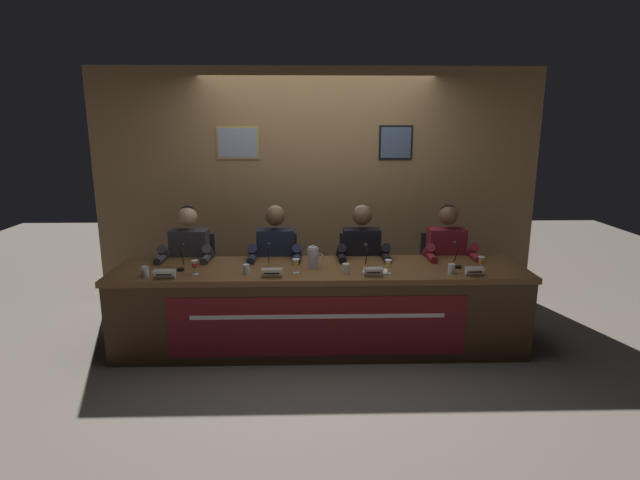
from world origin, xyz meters
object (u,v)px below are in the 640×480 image
chair_far_right (441,279)px  water_cup_center_left (246,270)px  nameplate_center_left (272,273)px  juice_glass_center_left (296,263)px  nameplate_far_right (475,271)px  panelist_far_left (188,260)px  panelist_center_right (362,259)px  juice_glass_center_right (388,264)px  juice_glass_far_right (481,261)px  microphone_center_right (367,261)px  microphone_far_left (181,261)px  water_cup_center_right (346,269)px  water_cup_far_left (145,272)px  panelist_far_right (448,258)px  document_stack_center_right (375,271)px  nameplate_far_left (164,274)px  microphone_center_left (268,260)px  chair_center_right (359,280)px  microphone_far_right (457,259)px  juice_glass_far_left (195,265)px  panelist_center_left (276,259)px  nameplate_center_right (374,272)px  chair_center_left (277,280)px  water_cup_far_right (451,269)px  conference_table (320,296)px  water_pitcher_central (313,257)px  chair_far_left (194,281)px

chair_far_right → water_cup_center_left: bearing=-157.7°
nameplate_center_left → juice_glass_center_left: size_ratio=1.41×
nameplate_far_right → panelist_far_left: bearing=165.0°
panelist_center_right → juice_glass_center_right: bearing=-75.4°
nameplate_center_left → chair_far_right: bearing=27.7°
nameplate_far_right → juice_glass_far_right: bearing=56.5°
nameplate_center_left → microphone_center_right: size_ratio=0.81×
microphone_far_left → water_cup_center_right: bearing=-6.2°
microphone_center_right → water_cup_center_right: bearing=-147.2°
water_cup_far_left → panelist_center_right: (1.90, 0.62, -0.07)m
panelist_far_right → document_stack_center_right: panelist_far_right is taller
juice_glass_center_right → water_cup_center_left: bearing=179.0°
microphone_far_left → microphone_center_right: same height
nameplate_far_left → microphone_center_left: (0.84, 0.28, 0.03)m
chair_center_right → juice_glass_center_left: bearing=-129.9°
water_cup_center_right → juice_glass_center_right: bearing=-3.5°
microphone_far_left → microphone_far_right: (2.45, 0.02, 0.00)m
juice_glass_far_left → chair_far_right: (2.33, 0.78, -0.39)m
panelist_far_left → chair_center_right: bearing=6.8°
water_cup_far_left → panelist_center_left: bearing=30.5°
juice_glass_far_right → nameplate_center_right: bearing=-170.9°
document_stack_center_right → juice_glass_center_left: bearing=-178.6°
chair_center_left → water_cup_far_right: chair_center_left is taller
conference_table → microphone_center_right: microphone_center_right is taller
microphone_far_left → water_cup_center_right: size_ratio=2.54×
nameplate_far_left → document_stack_center_right: (1.78, 0.15, -0.03)m
chair_center_left → panelist_center_right: bearing=-13.3°
juice_glass_center_right → water_cup_far_right: 0.55m
water_cup_far_left → chair_far_right: bearing=16.7°
panelist_center_left → water_cup_far_right: panelist_center_left is taller
nameplate_far_left → water_cup_far_left: 0.19m
panelist_center_left → document_stack_center_right: 1.05m
water_cup_far_left → chair_center_left: (1.06, 0.82, -0.34)m
water_cup_far_left → document_stack_center_right: 1.96m
water_cup_far_left → water_cup_far_right: bearing=0.3°
juice_glass_center_right → water_cup_center_right: size_ratio=1.46×
nameplate_center_right → juice_glass_center_left: bearing=169.4°
document_stack_center_right → water_pitcher_central: bearing=165.5°
nameplate_center_left → juice_glass_far_right: bearing=4.8°
water_cup_center_right → water_cup_center_left: bearing=-180.0°
microphone_far_left → conference_table: bearing=-3.9°
water_cup_center_left → document_stack_center_right: bearing=1.9°
microphone_far_left → chair_center_right: 1.80m
nameplate_far_right → panelist_center_left: bearing=158.2°
chair_center_right → nameplate_far_right: 1.29m
chair_far_left → nameplate_center_left: bearing=-45.9°
water_cup_far_left → juice_glass_far_right: 2.88m
panelist_center_left → microphone_center_right: panelist_center_left is taller
conference_table → water_cup_center_right: (0.22, -0.07, 0.27)m
panelist_center_right → water_pitcher_central: 0.64m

